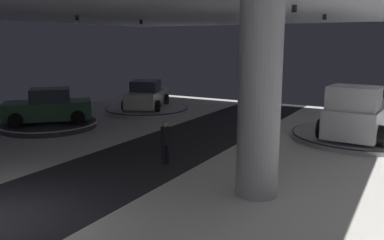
{
  "coord_description": "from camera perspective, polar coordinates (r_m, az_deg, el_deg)",
  "views": [
    {
      "loc": [
        8.82,
        -5.46,
        4.36
      ],
      "look_at": [
        1.39,
        7.55,
        1.4
      ],
      "focal_mm": 37.63,
      "sensor_mm": 36.0,
      "label": 1
    }
  ],
  "objects": [
    {
      "name": "column_right",
      "position": [
        11.27,
        9.53,
        2.81
      ],
      "size": [
        1.19,
        1.19,
        5.5
      ],
      "color": "#ADADB2",
      "rests_on": "ground"
    },
    {
      "name": "display_platform_deep_right",
      "position": [
        19.58,
        22.55,
        -2.13
      ],
      "size": [
        5.85,
        5.85,
        0.26
      ],
      "color": "#B7B7BC",
      "rests_on": "ground"
    },
    {
      "name": "pickup_truck_deep_right",
      "position": [
        19.07,
        22.6,
        0.74
      ],
      "size": [
        2.9,
        5.42,
        2.3
      ],
      "color": "silver",
      "rests_on": "display_platform_deep_right"
    },
    {
      "name": "display_platform_far_left",
      "position": [
        21.74,
        -19.6,
        -0.6
      ],
      "size": [
        4.82,
        4.82,
        0.3
      ],
      "color": "#333338",
      "rests_on": "ground"
    },
    {
      "name": "display_car_far_left",
      "position": [
        21.59,
        -19.67,
        1.73
      ],
      "size": [
        4.22,
        4.26,
        1.71
      ],
      "color": "#2D5638",
      "rests_on": "display_platform_far_left"
    },
    {
      "name": "display_platform_deep_left",
      "position": [
        25.33,
        -6.43,
        1.52
      ],
      "size": [
        5.13,
        5.13,
        0.26
      ],
      "color": "silver",
      "rests_on": "ground"
    },
    {
      "name": "display_car_deep_left",
      "position": [
        25.17,
        -6.49,
        3.47
      ],
      "size": [
        3.42,
        4.57,
        1.71
      ],
      "color": "silver",
      "rests_on": "display_platform_deep_left"
    },
    {
      "name": "visitor_walking_near",
      "position": [
        14.32,
        -3.8,
        -2.81
      ],
      "size": [
        0.32,
        0.32,
        1.59
      ],
      "color": "black",
      "rests_on": "ground"
    }
  ]
}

